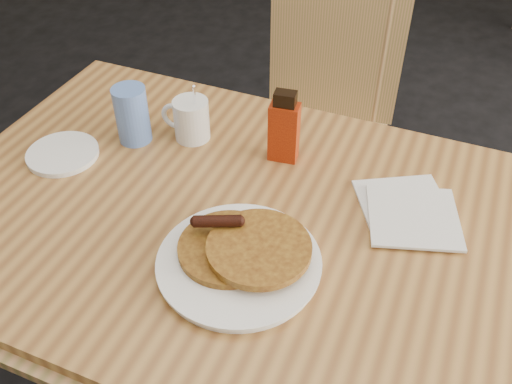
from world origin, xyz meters
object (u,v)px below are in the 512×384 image
main_table (239,228)px  pancake_plate (240,257)px  chair_main_far (325,106)px  syrup_bottle (284,129)px  blue_tumbler (132,115)px  coffee_mug (190,119)px

main_table → pancake_plate: (0.05, -0.12, 0.06)m
chair_main_far → syrup_bottle: size_ratio=5.51×
chair_main_far → syrup_bottle: 0.62m
main_table → chair_main_far: (0.00, 0.75, -0.16)m
blue_tumbler → coffee_mug: bearing=23.2°
main_table → syrup_bottle: size_ratio=8.05×
pancake_plate → main_table: bearing=112.7°
syrup_bottle → blue_tumbler: syrup_bottle is taller
chair_main_far → coffee_mug: (-0.19, -0.55, 0.25)m
blue_tumbler → main_table: bearing=-26.6°
pancake_plate → syrup_bottle: syrup_bottle is taller
pancake_plate → blue_tumbler: blue_tumbler is taller
pancake_plate → syrup_bottle: (-0.02, 0.33, 0.06)m
main_table → coffee_mug: coffee_mug is taller
chair_main_far → coffee_mug: chair_main_far is taller
coffee_mug → blue_tumbler: bearing=-155.7°
syrup_bottle → main_table: bearing=-102.3°
coffee_mug → main_table: bearing=-45.7°
pancake_plate → coffee_mug: (-0.25, 0.33, 0.03)m
chair_main_far → blue_tumbler: bearing=-121.4°
coffee_mug → blue_tumbler: 0.13m
coffee_mug → syrup_bottle: bearing=0.2°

